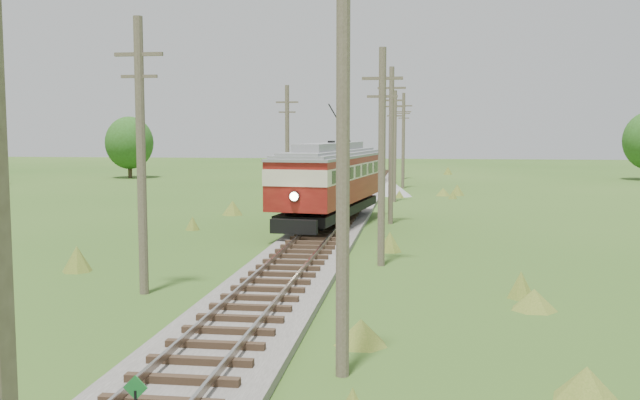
# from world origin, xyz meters

# --- Properties ---
(railbed_main) EXTENTS (3.60, 96.00, 0.57)m
(railbed_main) POSITION_xyz_m (0.00, 34.00, 0.19)
(railbed_main) COLOR #605B54
(railbed_main) RESTS_ON ground
(switch_marker) EXTENTS (0.45, 0.06, 1.08)m
(switch_marker) POSITION_xyz_m (-0.20, 1.50, 0.63)
(switch_marker) COLOR black
(switch_marker) RESTS_ON ground
(streetcar) EXTENTS (5.01, 13.86, 6.28)m
(streetcar) POSITION_xyz_m (-0.00, 28.86, 2.86)
(streetcar) COLOR black
(streetcar) RESTS_ON ground
(gondola) EXTENTS (2.65, 7.71, 2.54)m
(gondola) POSITION_xyz_m (0.00, 61.96, 1.94)
(gondola) COLOR black
(gondola) RESTS_ON ground
(gravel_pile) EXTENTS (3.58, 3.79, 1.30)m
(gravel_pile) POSITION_xyz_m (2.63, 49.52, 0.61)
(gravel_pile) COLOR gray
(gravel_pile) RESTS_ON ground
(utility_pole_r_1) EXTENTS (0.30, 0.30, 8.80)m
(utility_pole_r_1) POSITION_xyz_m (3.10, 5.00, 4.40)
(utility_pole_r_1) COLOR brown
(utility_pole_r_1) RESTS_ON ground
(utility_pole_r_2) EXTENTS (1.60, 0.30, 8.60)m
(utility_pole_r_2) POSITION_xyz_m (3.30, 18.00, 4.42)
(utility_pole_r_2) COLOR brown
(utility_pole_r_2) RESTS_ON ground
(utility_pole_r_3) EXTENTS (1.60, 0.30, 9.00)m
(utility_pole_r_3) POSITION_xyz_m (3.20, 31.00, 4.63)
(utility_pole_r_3) COLOR brown
(utility_pole_r_3) RESTS_ON ground
(utility_pole_r_4) EXTENTS (1.60, 0.30, 8.40)m
(utility_pole_r_4) POSITION_xyz_m (3.00, 44.00, 4.32)
(utility_pole_r_4) COLOR brown
(utility_pole_r_4) RESTS_ON ground
(utility_pole_r_5) EXTENTS (1.60, 0.30, 8.90)m
(utility_pole_r_5) POSITION_xyz_m (3.40, 57.00, 4.58)
(utility_pole_r_5) COLOR brown
(utility_pole_r_5) RESTS_ON ground
(utility_pole_r_6) EXTENTS (1.60, 0.30, 8.70)m
(utility_pole_r_6) POSITION_xyz_m (3.20, 70.00, 4.47)
(utility_pole_r_6) COLOR brown
(utility_pole_r_6) RESTS_ON ground
(utility_pole_l_a) EXTENTS (1.60, 0.30, 9.00)m
(utility_pole_l_a) POSITION_xyz_m (-4.20, 12.00, 4.63)
(utility_pole_l_a) COLOR brown
(utility_pole_l_a) RESTS_ON ground
(utility_pole_l_b) EXTENTS (1.60, 0.30, 8.60)m
(utility_pole_l_b) POSITION_xyz_m (-4.50, 40.00, 4.42)
(utility_pole_l_b) COLOR brown
(utility_pole_l_b) RESTS_ON ground
(tree_mid_a) EXTENTS (5.46, 5.46, 7.03)m
(tree_mid_a) POSITION_xyz_m (-28.00, 68.00, 4.02)
(tree_mid_a) COLOR #38281C
(tree_mid_a) RESTS_ON ground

